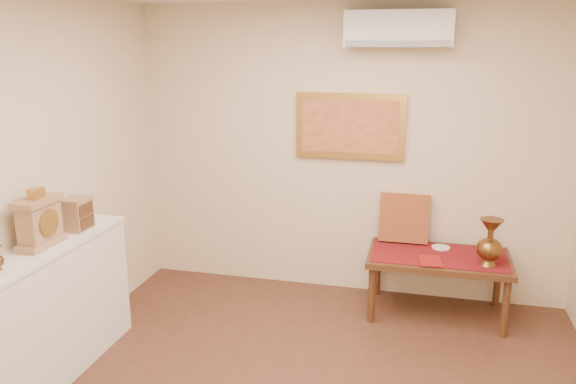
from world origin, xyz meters
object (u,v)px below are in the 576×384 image
(brass_urn_tall, at_px, (490,237))
(wooden_chest, at_px, (78,214))
(low_table, at_px, (438,262))
(mantel_clock, at_px, (40,222))
(display_ledge, at_px, (27,328))

(brass_urn_tall, relative_size, wooden_chest, 1.96)
(brass_urn_tall, distance_m, low_table, 0.52)
(mantel_clock, height_order, low_table, mantel_clock)
(mantel_clock, bearing_deg, display_ledge, -88.49)
(mantel_clock, bearing_deg, brass_urn_tall, 25.84)
(mantel_clock, xyz_separation_m, wooden_chest, (0.03, 0.38, -0.05))
(brass_urn_tall, bearing_deg, low_table, 159.73)
(brass_urn_tall, relative_size, mantel_clock, 1.17)
(wooden_chest, xyz_separation_m, low_table, (2.65, 1.25, -0.62))
(mantel_clock, xyz_separation_m, low_table, (2.68, 1.63, -0.67))
(brass_urn_tall, distance_m, wooden_chest, 3.25)
(display_ledge, bearing_deg, low_table, 35.10)
(display_ledge, relative_size, wooden_chest, 8.28)
(brass_urn_tall, relative_size, low_table, 0.40)
(display_ledge, distance_m, wooden_chest, 0.88)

